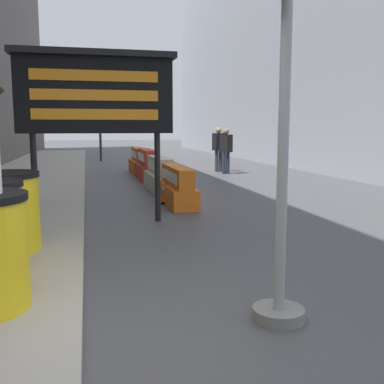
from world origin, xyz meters
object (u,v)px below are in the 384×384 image
object	(u,v)px
message_board	(96,94)
traffic_cone_near	(166,191)
traffic_light_near_curb	(99,102)
jersey_barrier_orange_far	(139,162)
jersey_barrier_cream	(160,176)
pedestrian_worker	(226,147)
jersey_barrier_red_striped	(147,166)
barrel_drum_back	(4,212)
jersey_barrier_orange_near	(177,188)
pedestrian_passerby	(219,146)

from	to	relation	value
message_board	traffic_cone_near	distance (m)	2.96
traffic_light_near_curb	message_board	bearing A→B (deg)	-91.97
jersey_barrier_orange_far	traffic_cone_near	bearing A→B (deg)	-91.80
jersey_barrier_cream	pedestrian_worker	distance (m)	4.72
traffic_light_near_curb	pedestrian_worker	distance (m)	8.67
jersey_barrier_red_striped	traffic_light_near_curb	bearing A→B (deg)	97.74
traffic_cone_near	barrel_drum_back	bearing A→B (deg)	-124.42
jersey_barrier_cream	pedestrian_worker	size ratio (longest dim) A/B	1.30
barrel_drum_back	jersey_barrier_orange_near	distance (m)	4.61
traffic_light_near_curb	jersey_barrier_red_striped	bearing A→B (deg)	-82.26
jersey_barrier_orange_near	pedestrian_worker	xyz separation A→B (m)	(2.95, 5.94, 0.59)
jersey_barrier_cream	traffic_light_near_curb	xyz separation A→B (m)	(-1.16, 11.03, 2.50)
jersey_barrier_orange_near	pedestrian_worker	world-z (taller)	pedestrian_worker
jersey_barrier_cream	traffic_cone_near	world-z (taller)	jersey_barrier_cream
jersey_barrier_orange_far	pedestrian_passerby	size ratio (longest dim) A/B	1.21
jersey_barrier_orange_far	message_board	bearing A→B (deg)	-100.96
message_board	barrel_drum_back	bearing A→B (deg)	-119.54
jersey_barrier_orange_near	pedestrian_worker	bearing A→B (deg)	63.59
jersey_barrier_red_striped	jersey_barrier_orange_far	distance (m)	2.20
pedestrian_worker	jersey_barrier_orange_near	bearing A→B (deg)	129.38
barrel_drum_back	traffic_cone_near	size ratio (longest dim) A/B	1.66
barrel_drum_back	message_board	size ratio (longest dim) A/B	0.33
jersey_barrier_orange_near	traffic_light_near_curb	xyz separation A→B (m)	(-1.16, 13.33, 2.53)
traffic_cone_near	pedestrian_worker	bearing A→B (deg)	61.31
jersey_barrier_orange_far	pedestrian_passerby	xyz separation A→B (m)	(2.93, -0.24, 0.57)
jersey_barrier_red_striped	pedestrian_passerby	bearing A→B (deg)	33.88
jersey_barrier_orange_near	traffic_light_near_curb	size ratio (longest dim) A/B	0.49
jersey_barrier_orange_near	jersey_barrier_orange_far	distance (m)	7.01
barrel_drum_back	message_board	distance (m)	2.78
jersey_barrier_orange_far	traffic_cone_near	size ratio (longest dim) A/B	3.52
jersey_barrier_orange_near	pedestrian_passerby	bearing A→B (deg)	66.63
jersey_barrier_orange_near	jersey_barrier_cream	xyz separation A→B (m)	(-0.00, 2.30, 0.02)
jersey_barrier_orange_near	jersey_barrier_orange_far	size ratio (longest dim) A/B	0.98
pedestrian_worker	jersey_barrier_cream	bearing A→B (deg)	116.81
jersey_barrier_orange_near	traffic_cone_near	size ratio (longest dim) A/B	3.43
jersey_barrier_orange_near	jersey_barrier_orange_far	bearing A→B (deg)	90.00
traffic_cone_near	pedestrian_passerby	xyz separation A→B (m)	(3.14, 6.62, 0.69)
barrel_drum_back	jersey_barrier_red_striped	size ratio (longest dim) A/B	0.49
jersey_barrier_orange_far	pedestrian_worker	world-z (taller)	pedestrian_worker
message_board	jersey_barrier_orange_near	xyz separation A→B (m)	(1.67, 1.62, -1.79)
message_board	jersey_barrier_red_striped	xyz separation A→B (m)	(1.67, 6.43, -1.73)
jersey_barrier_red_striped	barrel_drum_back	bearing A→B (deg)	-108.44
jersey_barrier_orange_far	pedestrian_worker	xyz separation A→B (m)	(2.95, -1.07, 0.55)
jersey_barrier_orange_far	traffic_light_near_curb	distance (m)	6.89
jersey_barrier_red_striped	traffic_light_near_curb	world-z (taller)	traffic_light_near_curb
barrel_drum_back	traffic_light_near_curb	bearing A→B (deg)	84.42
jersey_barrier_red_striped	pedestrian_worker	xyz separation A→B (m)	(2.95, 1.13, 0.53)
traffic_cone_near	pedestrian_passerby	bearing A→B (deg)	64.60
jersey_barrier_cream	traffic_light_near_curb	bearing A→B (deg)	95.99
pedestrian_passerby	message_board	bearing A→B (deg)	38.21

